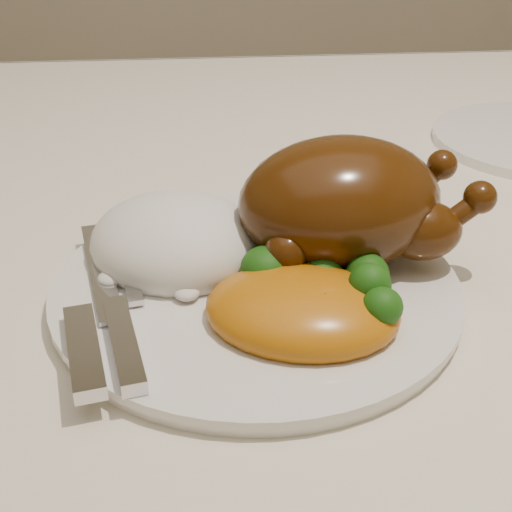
{
  "coord_description": "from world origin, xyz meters",
  "views": [
    {
      "loc": [
        -0.06,
        -0.54,
        1.03
      ],
      "look_at": [
        -0.03,
        -0.13,
        0.8
      ],
      "focal_mm": 50.0,
      "sensor_mm": 36.0,
      "label": 1
    }
  ],
  "objects": [
    {
      "name": "dining_table",
      "position": [
        0.0,
        0.0,
        0.67
      ],
      "size": [
        1.6,
        0.9,
        0.76
      ],
      "color": "brown",
      "rests_on": "floor"
    },
    {
      "name": "tablecloth",
      "position": [
        0.0,
        0.0,
        0.74
      ],
      "size": [
        1.73,
        1.03,
        0.18
      ],
      "color": "silver",
      "rests_on": "dining_table"
    },
    {
      "name": "dinner_plate",
      "position": [
        -0.03,
        -0.13,
        0.77
      ],
      "size": [
        0.34,
        0.34,
        0.01
      ],
      "primitive_type": "cylinder",
      "rotation": [
        0.0,
        0.0,
        0.3
      ],
      "color": "silver",
      "rests_on": "tablecloth"
    },
    {
      "name": "roast_chicken",
      "position": [
        0.04,
        -0.1,
        0.82
      ],
      "size": [
        0.18,
        0.13,
        0.09
      ],
      "rotation": [
        0.0,
        0.0,
        0.13
      ],
      "color": "#442207",
      "rests_on": "dinner_plate"
    },
    {
      "name": "rice_mound",
      "position": [
        -0.08,
        -0.09,
        0.79
      ],
      "size": [
        0.16,
        0.15,
        0.07
      ],
      "rotation": [
        0.0,
        0.0,
        -0.42
      ],
      "color": "white",
      "rests_on": "dinner_plate"
    },
    {
      "name": "mac_and_cheese",
      "position": [
        0.0,
        -0.17,
        0.79
      ],
      "size": [
        0.14,
        0.12,
        0.05
      ],
      "rotation": [
        0.0,
        0.0,
        -0.25
      ],
      "color": "#C87D0C",
      "rests_on": "dinner_plate"
    },
    {
      "name": "cutlery",
      "position": [
        -0.12,
        -0.17,
        0.79
      ],
      "size": [
        0.06,
        0.2,
        0.01
      ],
      "rotation": [
        0.0,
        0.0,
        0.2
      ],
      "color": "silver",
      "rests_on": "dinner_plate"
    }
  ]
}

